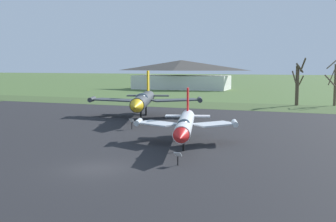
# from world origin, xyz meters

# --- Properties ---
(ground_plane) EXTENTS (600.00, 600.00, 0.00)m
(ground_plane) POSITION_xyz_m (0.00, 0.00, 0.00)
(ground_plane) COLOR #425B2D
(asphalt_apron) EXTENTS (85.32, 46.69, 0.05)m
(asphalt_apron) POSITION_xyz_m (0.00, 14.01, 0.03)
(asphalt_apron) COLOR black
(asphalt_apron) RESTS_ON ground
(grass_verge_strip) EXTENTS (145.32, 12.00, 0.06)m
(grass_verge_strip) POSITION_xyz_m (0.00, 43.35, 0.03)
(grass_verge_strip) COLOR #3A4E29
(grass_verge_strip) RESTS_ON ground
(jet_fighter_front_left) EXTENTS (14.51, 16.21, 5.82)m
(jet_fighter_front_left) POSITION_xyz_m (-7.91, 23.64, 2.34)
(jet_fighter_front_left) COLOR #33383D
(jet_fighter_front_left) RESTS_ON ground
(info_placard_front_left) EXTENTS (0.60, 0.39, 1.13)m
(info_placard_front_left) POSITION_xyz_m (-5.30, 15.38, 0.71)
(info_placard_front_left) COLOR black
(info_placard_front_left) RESTS_ON ground
(jet_fighter_rear_center) EXTENTS (8.84, 12.44, 4.45)m
(jet_fighter_rear_center) POSITION_xyz_m (2.62, 9.23, 1.80)
(jet_fighter_rear_center) COLOR silver
(jet_fighter_rear_center) RESTS_ON ground
(info_placard_rear_center) EXTENTS (0.53, 0.34, 0.93)m
(info_placard_rear_center) POSITION_xyz_m (4.46, 2.74, 0.59)
(info_placard_rear_center) COLOR black
(info_placard_rear_center) RESTS_ON ground
(bare_tree_far_left) EXTENTS (2.32, 2.35, 7.78)m
(bare_tree_far_left) POSITION_xyz_m (8.01, 48.52, 3.77)
(bare_tree_far_left) COLOR brown
(bare_tree_far_left) RESTS_ON ground
(bare_tree_left_of_center) EXTENTS (3.41, 3.26, 8.16)m
(bare_tree_left_of_center) POSITION_xyz_m (13.63, 50.83, 3.85)
(bare_tree_left_of_center) COLOR brown
(bare_tree_left_of_center) RESTS_ON ground
(visitor_building) EXTENTS (28.08, 12.73, 8.09)m
(visitor_building) POSITION_xyz_m (-26.32, 87.12, 4.06)
(visitor_building) COLOR silver
(visitor_building) RESTS_ON ground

